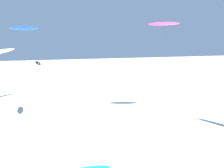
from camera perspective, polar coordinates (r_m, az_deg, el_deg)
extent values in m
ellipsoid|color=#EA5193|center=(47.52, 11.53, 13.17)|extent=(6.10, 3.01, 1.21)
ellipsoid|color=red|center=(47.53, 11.53, 13.22)|extent=(5.97, 2.04, 0.68)
cylinder|color=#4C4C51|center=(46.68, 13.81, 3.74)|extent=(2.70, 4.01, 15.10)
cylinder|color=#4C4C51|center=(28.95, -23.79, -5.06)|extent=(2.18, 5.31, 10.85)
ellipsoid|color=black|center=(44.38, -16.37, 4.54)|extent=(1.14, 5.02, 0.83)
ellipsoid|color=white|center=(44.38, -16.37, 4.59)|extent=(0.50, 5.10, 0.43)
cylinder|color=#4C4C51|center=(41.40, -16.91, -1.92)|extent=(1.41, 7.32, 8.41)
ellipsoid|color=blue|center=(55.16, -19.16, 11.82)|extent=(6.54, 5.93, 1.19)
ellipsoid|color=orange|center=(55.16, -19.16, 11.86)|extent=(6.05, 5.32, 0.53)
cylinder|color=#4C4C51|center=(51.41, -17.73, 3.82)|extent=(1.91, 7.99, 14.55)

